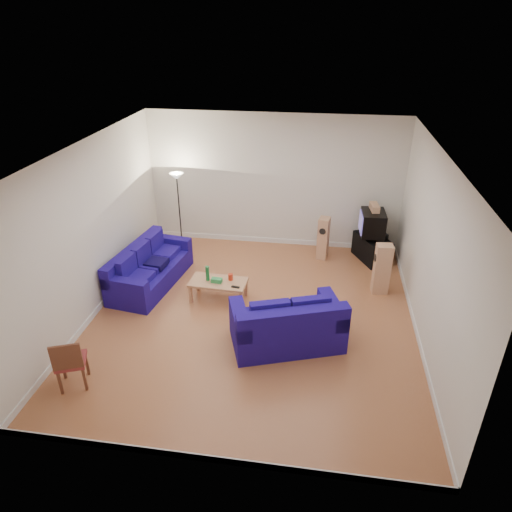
# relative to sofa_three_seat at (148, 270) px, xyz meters

# --- Properties ---
(room) EXTENTS (6.01, 6.51, 3.21)m
(room) POSITION_rel_sofa_three_seat_xyz_m (2.38, -0.89, 1.23)
(room) COLOR #9A522F
(room) RESTS_ON ground
(sofa_three_seat) EXTENTS (1.25, 2.30, 0.84)m
(sofa_three_seat) POSITION_rel_sofa_three_seat_xyz_m (0.00, 0.00, 0.00)
(sofa_three_seat) COLOR navy
(sofa_three_seat) RESTS_ON ground
(sofa_loveseat) EXTENTS (2.10, 1.60, 0.93)m
(sofa_loveseat) POSITION_rel_sofa_three_seat_xyz_m (3.09, -1.60, 0.04)
(sofa_loveseat) COLOR navy
(sofa_loveseat) RESTS_ON ground
(coffee_table) EXTENTS (1.15, 0.62, 0.41)m
(coffee_table) POSITION_rel_sofa_three_seat_xyz_m (1.60, -0.37, 0.04)
(coffee_table) COLOR tan
(coffee_table) RESTS_ON ground
(bottle) EXTENTS (0.08, 0.08, 0.31)m
(bottle) POSITION_rel_sofa_three_seat_xyz_m (1.38, -0.35, 0.25)
(bottle) COLOR #197233
(bottle) RESTS_ON coffee_table
(tissue_box) EXTENTS (0.22, 0.13, 0.09)m
(tissue_box) POSITION_rel_sofa_three_seat_xyz_m (1.58, -0.41, 0.14)
(tissue_box) COLOR green
(tissue_box) RESTS_ON coffee_table
(red_canister) EXTENTS (0.12, 0.12, 0.13)m
(red_canister) POSITION_rel_sofa_three_seat_xyz_m (1.83, -0.28, 0.16)
(red_canister) COLOR red
(red_canister) RESTS_ON coffee_table
(remote) EXTENTS (0.17, 0.07, 0.02)m
(remote) POSITION_rel_sofa_three_seat_xyz_m (1.98, -0.54, 0.10)
(remote) COLOR black
(remote) RESTS_ON coffee_table
(tv_stand) EXTENTS (0.89, 1.08, 0.58)m
(tv_stand) POSITION_rel_sofa_three_seat_xyz_m (4.76, 1.81, -0.03)
(tv_stand) COLOR black
(tv_stand) RESTS_ON ground
(av_receiver) EXTENTS (0.55, 0.56, 0.10)m
(av_receiver) POSITION_rel_sofa_three_seat_xyz_m (4.82, 1.83, 0.31)
(av_receiver) COLOR black
(av_receiver) RESTS_ON tv_stand
(television) EXTENTS (0.55, 0.71, 0.54)m
(television) POSITION_rel_sofa_three_seat_xyz_m (4.69, 1.77, 0.63)
(television) COLOR black
(television) RESTS_ON av_receiver
(centre_speaker) EXTENTS (0.21, 0.43, 0.14)m
(centre_speaker) POSITION_rel_sofa_three_seat_xyz_m (4.70, 1.87, 0.97)
(centre_speaker) COLOR tan
(centre_speaker) RESTS_ON television
(speaker_left) EXTENTS (0.29, 0.35, 1.01)m
(speaker_left) POSITION_rel_sofa_three_seat_xyz_m (3.62, 1.73, 0.19)
(speaker_left) COLOR tan
(speaker_left) RESTS_ON ground
(speaker_right) EXTENTS (0.35, 0.28, 1.08)m
(speaker_right) POSITION_rel_sofa_three_seat_xyz_m (4.82, 0.38, 0.23)
(speaker_right) COLOR tan
(speaker_right) RESTS_ON ground
(floor_lamp) EXTENTS (0.32, 0.32, 1.88)m
(floor_lamp) POSITION_rel_sofa_three_seat_xyz_m (0.18, 1.81, 1.24)
(floor_lamp) COLOR black
(floor_lamp) RESTS_ON ground
(dining_chair) EXTENTS (0.56, 0.56, 0.90)m
(dining_chair) POSITION_rel_sofa_three_seat_xyz_m (-0.05, -3.13, 0.19)
(dining_chair) COLOR brown
(dining_chair) RESTS_ON ground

